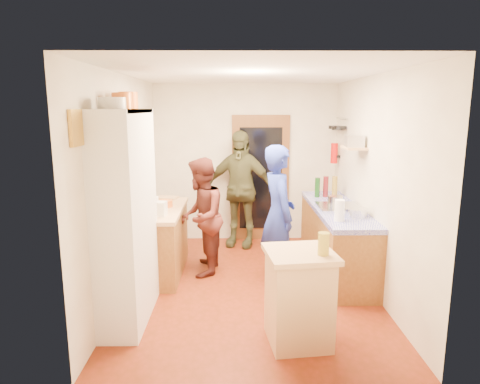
{
  "coord_description": "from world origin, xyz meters",
  "views": [
    {
      "loc": [
        -0.19,
        -5.09,
        2.21
      ],
      "look_at": [
        -0.12,
        0.15,
        1.18
      ],
      "focal_mm": 32.0,
      "sensor_mm": 36.0,
      "label": 1
    }
  ],
  "objects_px": {
    "hutch_body": "(127,217)",
    "right_counter_base": "(336,241)",
    "person_hob": "(282,215)",
    "person_left": "(203,216)",
    "person_back": "(240,189)",
    "island_base": "(299,300)"
  },
  "relations": [
    {
      "from": "island_base",
      "to": "person_hob",
      "type": "bearing_deg",
      "value": 90.44
    },
    {
      "from": "hutch_body",
      "to": "person_left",
      "type": "height_order",
      "value": "hutch_body"
    },
    {
      "from": "person_left",
      "to": "person_back",
      "type": "xyz_separation_m",
      "value": [
        0.51,
        1.16,
        0.15
      ]
    },
    {
      "from": "person_back",
      "to": "right_counter_base",
      "type": "bearing_deg",
      "value": -24.04
    },
    {
      "from": "island_base",
      "to": "person_back",
      "type": "xyz_separation_m",
      "value": [
        -0.51,
        2.95,
        0.5
      ]
    },
    {
      "from": "person_hob",
      "to": "hutch_body",
      "type": "bearing_deg",
      "value": 107.2
    },
    {
      "from": "right_counter_base",
      "to": "island_base",
      "type": "distance_m",
      "value": 1.99
    },
    {
      "from": "hutch_body",
      "to": "island_base",
      "type": "height_order",
      "value": "hutch_body"
    },
    {
      "from": "island_base",
      "to": "person_back",
      "type": "bearing_deg",
      "value": 99.8
    },
    {
      "from": "person_hob",
      "to": "person_back",
      "type": "relative_size",
      "value": 0.95
    },
    {
      "from": "hutch_body",
      "to": "person_back",
      "type": "relative_size",
      "value": 1.18
    },
    {
      "from": "hutch_body",
      "to": "person_left",
      "type": "relative_size",
      "value": 1.4
    },
    {
      "from": "island_base",
      "to": "person_left",
      "type": "distance_m",
      "value": 2.09
    },
    {
      "from": "hutch_body",
      "to": "person_hob",
      "type": "height_order",
      "value": "hutch_body"
    },
    {
      "from": "person_hob",
      "to": "person_left",
      "type": "height_order",
      "value": "person_hob"
    },
    {
      "from": "hutch_body",
      "to": "right_counter_base",
      "type": "relative_size",
      "value": 1.0
    },
    {
      "from": "person_left",
      "to": "person_back",
      "type": "distance_m",
      "value": 1.28
    },
    {
      "from": "person_left",
      "to": "person_back",
      "type": "relative_size",
      "value": 0.84
    },
    {
      "from": "person_left",
      "to": "hutch_body",
      "type": "bearing_deg",
      "value": -25.02
    },
    {
      "from": "hutch_body",
      "to": "person_back",
      "type": "bearing_deg",
      "value": 63.46
    },
    {
      "from": "hutch_body",
      "to": "person_hob",
      "type": "relative_size",
      "value": 1.24
    },
    {
      "from": "hutch_body",
      "to": "right_counter_base",
      "type": "height_order",
      "value": "hutch_body"
    }
  ]
}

